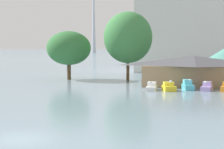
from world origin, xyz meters
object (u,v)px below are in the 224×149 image
object	(u,v)px
pedal_boat_lavender	(207,87)
boathouse	(194,70)
pedal_boat_cyan	(188,86)
shoreline_tree_tall_left	(69,48)
shoreline_tree_mid	(128,37)
pedal_boat_yellow	(169,87)
background_building_block	(214,24)
distant_broadcast_tower	(94,2)
pedal_boat_white	(152,87)

from	to	relation	value
pedal_boat_lavender	boathouse	distance (m)	6.05
pedal_boat_cyan	shoreline_tree_tall_left	size ratio (longest dim) A/B	0.30
pedal_boat_cyan	shoreline_tree_mid	world-z (taller)	shoreline_tree_mid
pedal_boat_yellow	shoreline_tree_tall_left	world-z (taller)	shoreline_tree_tall_left
pedal_boat_cyan	pedal_boat_lavender	bearing A→B (deg)	67.24
pedal_boat_yellow	shoreline_tree_tall_left	size ratio (longest dim) A/B	0.28
pedal_boat_lavender	shoreline_tree_mid	world-z (taller)	shoreline_tree_mid
pedal_boat_cyan	pedal_boat_yellow	bearing A→B (deg)	-67.85
pedal_boat_yellow	background_building_block	bearing A→B (deg)	150.40
pedal_boat_lavender	background_building_block	distance (m)	43.68
pedal_boat_cyan	background_building_block	distance (m)	43.59
pedal_boat_lavender	distant_broadcast_tower	size ratio (longest dim) A/B	0.02
boathouse	shoreline_tree_tall_left	bearing A→B (deg)	160.69
pedal_boat_white	pedal_boat_cyan	world-z (taller)	pedal_boat_cyan
distant_broadcast_tower	pedal_boat_lavender	bearing A→B (deg)	-74.95
shoreline_tree_tall_left	boathouse	bearing A→B (deg)	-19.31
shoreline_tree_tall_left	background_building_block	xyz separation A→B (m)	(30.11, 28.21, 6.02)
pedal_boat_white	background_building_block	size ratio (longest dim) A/B	0.07
pedal_boat_cyan	distant_broadcast_tower	size ratio (longest dim) A/B	0.02
pedal_boat_cyan	shoreline_tree_mid	distance (m)	18.32
shoreline_tree_mid	distant_broadcast_tower	xyz separation A→B (m)	(-77.90, 324.85, 48.76)
pedal_boat_cyan	distant_broadcast_tower	distance (m)	353.81
pedal_boat_lavender	boathouse	bearing A→B (deg)	-150.34
shoreline_tree_tall_left	pedal_boat_white	bearing A→B (deg)	-40.75
pedal_boat_white	pedal_boat_lavender	distance (m)	7.91
background_building_block	distant_broadcast_tower	world-z (taller)	distant_broadcast_tower
pedal_boat_white	shoreline_tree_mid	distance (m)	17.08
pedal_boat_yellow	distant_broadcast_tower	world-z (taller)	distant_broadcast_tower
pedal_boat_lavender	background_building_block	bearing A→B (deg)	-173.42
pedal_boat_lavender	boathouse	xyz separation A→B (m)	(-1.52, 5.50, 2.02)
boathouse	background_building_block	xyz separation A→B (m)	(7.15, 36.25, 9.52)
pedal_boat_lavender	shoreline_tree_tall_left	xyz separation A→B (m)	(-24.48, 13.55, 5.52)
distant_broadcast_tower	pedal_boat_yellow	bearing A→B (deg)	-75.86
pedal_boat_white	shoreline_tree_tall_left	xyz separation A→B (m)	(-16.60, 14.30, 5.57)
pedal_boat_yellow	pedal_boat_cyan	size ratio (longest dim) A/B	0.93
shoreline_tree_tall_left	distant_broadcast_tower	bearing A→B (deg)	101.57
shoreline_tree_tall_left	shoreline_tree_mid	distance (m)	11.57
background_building_block	distant_broadcast_tower	xyz separation A→B (m)	(-96.62, 296.74, 44.73)
boathouse	distant_broadcast_tower	distance (m)	349.04
pedal_boat_white	pedal_boat_lavender	world-z (taller)	pedal_boat_lavender
distant_broadcast_tower	pedal_boat_white	bearing A→B (deg)	-76.23
pedal_boat_white	boathouse	size ratio (longest dim) A/B	0.17
pedal_boat_cyan	background_building_block	size ratio (longest dim) A/B	0.07
pedal_boat_yellow	pedal_boat_lavender	xyz separation A→B (m)	(5.39, 1.29, -0.00)
boathouse	background_building_block	world-z (taller)	background_building_block
pedal_boat_yellow	shoreline_tree_mid	world-z (taller)	shoreline_tree_mid
pedal_boat_cyan	shoreline_tree_tall_left	distance (m)	25.98
pedal_boat_cyan	shoreline_tree_mid	xyz separation A→B (m)	(-10.42, 13.11, 7.43)
pedal_boat_lavender	distant_broadcast_tower	xyz separation A→B (m)	(-90.99, 338.49, 56.27)
pedal_boat_lavender	background_building_block	world-z (taller)	background_building_block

